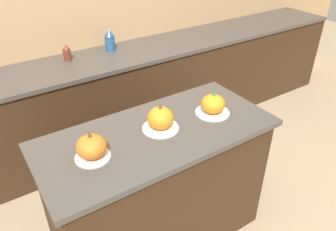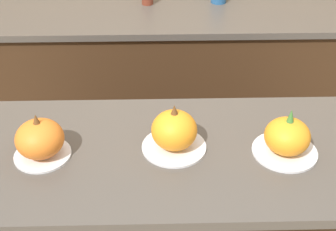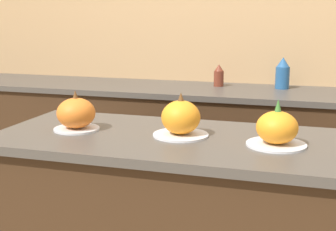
% 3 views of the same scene
% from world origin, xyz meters
% --- Properties ---
extents(wall_back, '(8.00, 0.06, 2.50)m').
position_xyz_m(wall_back, '(0.00, 1.55, 1.25)').
color(wall_back, tan).
rests_on(wall_back, ground_plane).
extents(kitchen_island, '(1.41, 0.65, 0.91)m').
position_xyz_m(kitchen_island, '(0.00, 0.00, 0.46)').
color(kitchen_island, '#382314').
rests_on(kitchen_island, ground_plane).
extents(back_counter, '(6.00, 0.60, 0.91)m').
position_xyz_m(back_counter, '(0.00, 1.22, 0.46)').
color(back_counter, '#382314').
rests_on(back_counter, ground_plane).
extents(pumpkin_cake_left, '(0.19, 0.19, 0.17)m').
position_xyz_m(pumpkin_cake_left, '(-0.41, -0.01, 0.97)').
color(pumpkin_cake_left, silver).
rests_on(pumpkin_cake_left, kitchen_island).
extents(pumpkin_cake_center, '(0.22, 0.22, 0.17)m').
position_xyz_m(pumpkin_cake_center, '(0.03, 0.02, 0.97)').
color(pumpkin_cake_center, silver).
rests_on(pumpkin_cake_center, kitchen_island).
extents(pumpkin_cake_right, '(0.22, 0.22, 0.17)m').
position_xyz_m(pumpkin_cake_right, '(0.40, -0.02, 0.97)').
color(pumpkin_cake_right, silver).
rests_on(pumpkin_cake_right, kitchen_island).
extents(bottle_tall, '(0.09, 0.09, 0.20)m').
position_xyz_m(bottle_tall, '(0.33, 1.35, 1.00)').
color(bottle_tall, '#235184').
rests_on(bottle_tall, back_counter).
extents(bottle_short, '(0.07, 0.07, 0.15)m').
position_xyz_m(bottle_short, '(-0.08, 1.33, 0.98)').
color(bottle_short, maroon).
rests_on(bottle_short, back_counter).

